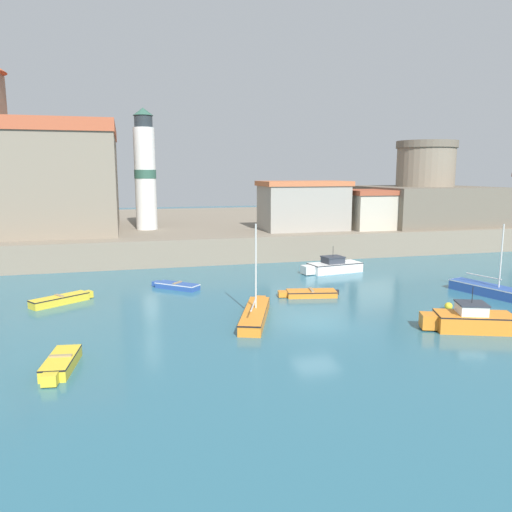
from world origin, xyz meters
TOP-DOWN VIEW (x-y plane):
  - ground_plane at (0.00, 0.00)m, footprint 200.00×200.00m
  - quay_seawall at (0.00, 39.20)m, footprint 120.00×40.00m
  - dinghy_yellow_0 at (-13.23, -3.37)m, footprint 1.52×3.72m
  - sailboat_orange_1 at (-3.14, 1.68)m, footprint 3.36×6.70m
  - dinghy_blue_2 at (-6.79, 10.84)m, footprint 3.42×3.18m
  - motorboat_white_3 at (6.88, 13.58)m, footprint 5.53×2.57m
  - dinghy_yellow_4 at (-14.53, 8.41)m, footprint 3.89×3.06m
  - motorboat_orange_5 at (7.68, -3.19)m, footprint 5.05×3.16m
  - sailboat_blue_6 at (14.30, 2.87)m, footprint 3.11×6.80m
  - dinghy_orange_7 at (1.92, 6.11)m, footprint 4.24×2.02m
  - mooring_buoy at (9.08, 0.65)m, footprint 0.48×0.48m
  - church at (-17.15, 30.15)m, footprint 15.29×17.66m
  - fortress at (24.00, 26.67)m, footprint 13.47×13.47m
  - lighthouse at (-8.00, 28.82)m, footprint 2.26×2.26m
  - harbor_shed_mid_row at (8.00, 24.29)m, footprint 9.12×5.66m
  - harbor_shed_far_end at (16.00, 23.70)m, footprint 6.45×5.99m

SIDE VIEW (x-z plane):
  - ground_plane at x=0.00m, z-range 0.00..0.00m
  - dinghy_blue_2 at x=-6.79m, z-range -0.02..0.48m
  - dinghy_orange_7 at x=1.92m, z-range -0.02..0.48m
  - mooring_buoy at x=9.08m, z-range 0.00..0.48m
  - dinghy_yellow_4 at x=-14.53m, z-range -0.01..0.60m
  - dinghy_yellow_0 at x=-13.23m, z-range -0.01..0.62m
  - sailboat_orange_1 at x=-3.14m, z-range -2.43..3.16m
  - sailboat_blue_6 at x=14.30m, z-range -2.14..2.93m
  - motorboat_white_3 at x=6.88m, z-range -0.62..1.67m
  - motorboat_orange_5 at x=7.68m, z-range -0.63..1.82m
  - quay_seawall at x=0.00m, z-range 0.00..2.49m
  - harbor_shed_far_end at x=16.00m, z-range 2.51..6.67m
  - harbor_shed_mid_row at x=8.00m, z-range 2.51..7.63m
  - fortress at x=24.00m, z-range 0.80..10.39m
  - church at x=-17.15m, z-range -0.11..17.13m
  - lighthouse at x=-8.00m, z-range 2.29..14.88m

